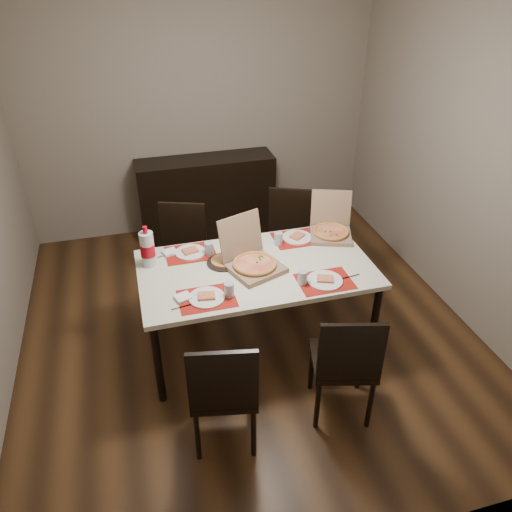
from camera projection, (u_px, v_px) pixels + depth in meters
name	position (u px, v px, depth m)	size (l,w,h in m)	color
ground	(247.00, 327.00, 4.42)	(3.80, 4.00, 0.02)	#442A15
room_walls	(230.00, 118.00, 3.85)	(3.84, 4.02, 2.62)	gray
sideboard	(207.00, 197.00, 5.63)	(1.50, 0.40, 0.90)	black
dining_table	(256.00, 274.00, 3.90)	(1.80, 1.00, 0.75)	beige
chair_near_left	(224.00, 389.00, 3.12)	(0.49, 0.49, 0.93)	black
chair_near_right	(345.00, 362.00, 3.32)	(0.51, 0.51, 0.93)	black
chair_far_left	(182.00, 250.00, 4.53)	(0.54, 0.54, 0.93)	black
chair_far_right	(289.00, 234.00, 4.78)	(0.55, 0.55, 0.93)	black
setting_near_left	(210.00, 296.00, 3.51)	(0.46, 0.30, 0.11)	#AC130B
setting_near_right	(319.00, 280.00, 3.68)	(0.50, 0.30, 0.11)	#AC130B
setting_far_left	(193.00, 251.00, 4.02)	(0.47, 0.30, 0.11)	#AC130B
setting_far_right	(292.00, 238.00, 4.20)	(0.49, 0.30, 0.11)	#AC130B
napkin_loose	(275.00, 266.00, 3.86)	(0.12, 0.11, 0.02)	white
pizza_box_center	(252.00, 261.00, 3.83)	(0.50, 0.52, 0.38)	#87684E
pizza_box_right	(331.00, 229.00, 4.26)	(0.45, 0.47, 0.34)	#87684E
faina_plate	(224.00, 262.00, 3.90)	(0.27, 0.27, 0.03)	black
dip_bowl	(256.00, 255.00, 3.99)	(0.12, 0.12, 0.03)	white
soda_bottle	(148.00, 249.00, 3.82)	(0.11, 0.11, 0.34)	silver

